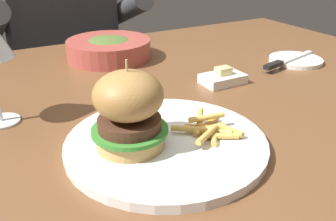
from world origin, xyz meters
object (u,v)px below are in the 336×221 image
(table_knife, at_px, (285,61))
(bread_plate, at_px, (296,60))
(butter_dish, at_px, (222,78))
(diner_person, at_px, (67,71))
(main_plate, at_px, (166,143))
(burger_sandwich, at_px, (129,110))
(soup_bowl, at_px, (109,48))

(table_knife, bearing_deg, bread_plate, 13.88)
(butter_dish, xyz_separation_m, diner_person, (-0.15, 0.76, -0.19))
(bread_plate, xyz_separation_m, table_knife, (-0.05, -0.01, 0.01))
(bread_plate, height_order, table_knife, table_knife)
(main_plate, relative_size, diner_person, 0.25)
(main_plate, relative_size, burger_sandwich, 2.34)
(bread_plate, bearing_deg, butter_dish, -173.24)
(table_knife, distance_m, butter_dish, 0.20)
(main_plate, xyz_separation_m, table_knife, (0.43, 0.19, 0.01))
(bread_plate, distance_m, diner_person, 0.85)
(bread_plate, distance_m, butter_dish, 0.25)
(main_plate, height_order, butter_dish, butter_dish)
(burger_sandwich, bearing_deg, butter_dish, 29.98)
(butter_dish, distance_m, soup_bowl, 0.32)
(butter_dish, bearing_deg, table_knife, 5.00)
(main_plate, xyz_separation_m, diner_person, (0.08, 0.93, -0.18))
(butter_dish, bearing_deg, diner_person, 101.14)
(table_knife, relative_size, soup_bowl, 0.94)
(table_knife, xyz_separation_m, soup_bowl, (-0.35, 0.27, 0.01))
(burger_sandwich, xyz_separation_m, bread_plate, (0.53, 0.19, -0.07))
(table_knife, height_order, diner_person, diner_person)
(bread_plate, relative_size, soup_bowl, 0.61)
(main_plate, distance_m, table_knife, 0.47)
(burger_sandwich, relative_size, bread_plate, 0.99)
(butter_dish, xyz_separation_m, soup_bowl, (-0.15, 0.28, 0.01))
(main_plate, distance_m, bread_plate, 0.52)
(table_knife, bearing_deg, main_plate, -156.07)
(table_knife, distance_m, diner_person, 0.84)
(burger_sandwich, bearing_deg, bread_plate, 20.03)
(butter_dish, relative_size, diner_person, 0.08)
(diner_person, bearing_deg, main_plate, -95.16)
(main_plate, relative_size, soup_bowl, 1.42)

